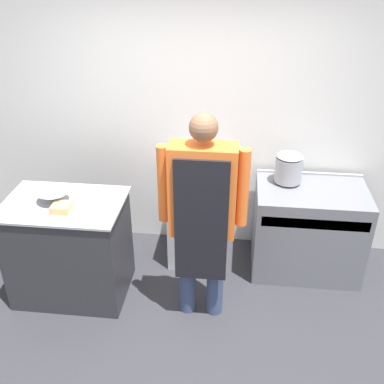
# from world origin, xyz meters

# --- Properties ---
(ground_plane) EXTENTS (14.00, 14.00, 0.00)m
(ground_plane) POSITION_xyz_m (0.00, 0.00, 0.00)
(ground_plane) COLOR #2D2D33
(wall_back) EXTENTS (8.00, 0.05, 2.70)m
(wall_back) POSITION_xyz_m (0.00, 1.72, 1.35)
(wall_back) COLOR white
(wall_back) RESTS_ON ground_plane
(prep_counter) EXTENTS (1.01, 0.69, 0.94)m
(prep_counter) POSITION_xyz_m (-1.07, 0.73, 0.47)
(prep_counter) COLOR #2D2D33
(prep_counter) RESTS_ON ground_plane
(stove) EXTENTS (1.01, 0.66, 0.89)m
(stove) POSITION_xyz_m (1.07, 1.32, 0.44)
(stove) COLOR slate
(stove) RESTS_ON ground_plane
(fridge_unit) EXTENTS (0.58, 0.57, 0.83)m
(fridge_unit) POSITION_xyz_m (0.03, 1.39, 0.41)
(fridge_unit) COLOR silver
(fridge_unit) RESTS_ON ground_plane
(person_cook) EXTENTS (0.69, 0.24, 1.82)m
(person_cook) POSITION_xyz_m (0.12, 0.59, 1.05)
(person_cook) COLOR #38476B
(person_cook) RESTS_ON ground_plane
(mixing_bowl) EXTENTS (0.27, 0.27, 0.10)m
(mixing_bowl) POSITION_xyz_m (-1.14, 0.75, 0.99)
(mixing_bowl) COLOR #9EA0A8
(mixing_bowl) RESTS_ON prep_counter
(plastic_tub) EXTENTS (0.15, 0.15, 0.06)m
(plastic_tub) POSITION_xyz_m (-1.02, 0.61, 0.97)
(plastic_tub) COLOR #D8B266
(plastic_tub) RESTS_ON prep_counter
(stock_pot) EXTENTS (0.25, 0.25, 0.27)m
(stock_pot) POSITION_xyz_m (0.84, 1.43, 1.03)
(stock_pot) COLOR #9EA0A8
(stock_pot) RESTS_ON stove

